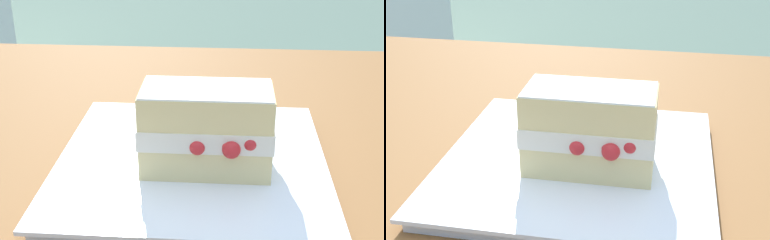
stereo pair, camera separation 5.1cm
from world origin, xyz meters
TOP-DOWN VIEW (x-y plane):
  - patio_table at (0.00, 0.00)m, footprint 1.38×0.79m
  - dessert_plate at (-0.05, 0.03)m, footprint 0.26×0.26m
  - cake_slice at (-0.07, 0.05)m, footprint 0.12×0.07m

SIDE VIEW (x-z plane):
  - patio_table at x=0.00m, z-range 0.25..0.97m
  - dessert_plate at x=-0.05m, z-range 0.72..0.73m
  - cake_slice at x=-0.07m, z-range 0.73..0.81m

